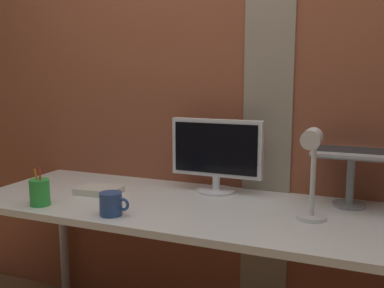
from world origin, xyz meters
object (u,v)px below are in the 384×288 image
at_px(laptop, 354,136).
at_px(desk_lamp, 312,165).
at_px(monitor, 216,152).
at_px(pen_cup, 40,192).
at_px(coffee_mug, 111,204).

relative_size(laptop, desk_lamp, 0.88).
xyz_separation_m(monitor, laptop, (0.60, 0.08, 0.10)).
bearing_deg(desk_lamp, laptop, 70.36).
distance_m(monitor, pen_cup, 0.81).
relative_size(monitor, laptop, 1.38).
xyz_separation_m(desk_lamp, pen_cup, (-1.11, -0.20, -0.17)).
bearing_deg(coffee_mug, desk_lamp, 14.97).
relative_size(pen_cup, coffee_mug, 1.32).
bearing_deg(pen_cup, laptop, 24.42).
bearing_deg(coffee_mug, monitor, 60.46).
bearing_deg(monitor, desk_lamp, -31.13).
height_order(pen_cup, coffee_mug, pen_cup).
height_order(monitor, laptop, laptop).
xyz_separation_m(monitor, desk_lamp, (0.47, -0.29, 0.03)).
relative_size(desk_lamp, coffee_mug, 2.84).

